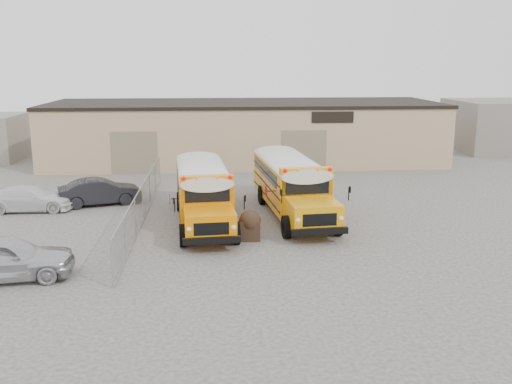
{
  "coord_description": "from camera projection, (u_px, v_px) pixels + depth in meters",
  "views": [
    {
      "loc": [
        -2.38,
        -25.03,
        7.78
      ],
      "look_at": [
        -0.42,
        1.77,
        1.6
      ],
      "focal_mm": 40.0,
      "sensor_mm": 36.0,
      "label": 1
    }
  ],
  "objects": [
    {
      "name": "school_bus_left",
      "position": [
        197.0,
        166.0,
        33.97
      ],
      "size": [
        3.21,
        10.01,
        2.88
      ],
      "color": "orange",
      "rests_on": "ground"
    },
    {
      "name": "ground",
      "position": [
        268.0,
        234.0,
        26.25
      ],
      "size": [
        120.0,
        120.0,
        0.0
      ],
      "primitive_type": "plane",
      "color": "#45433F",
      "rests_on": "ground"
    },
    {
      "name": "chainlink_fence",
      "position": [
        143.0,
        202.0,
        28.53
      ],
      "size": [
        0.07,
        18.07,
        1.81
      ],
      "color": "#999BA1",
      "rests_on": "ground"
    },
    {
      "name": "car_dark",
      "position": [
        100.0,
        192.0,
        31.52
      ],
      "size": [
        4.72,
        2.82,
        1.47
      ],
      "primitive_type": "imported",
      "rotation": [
        0.0,
        0.0,
        1.88
      ],
      "color": "black",
      "rests_on": "ground"
    },
    {
      "name": "school_bus_right",
      "position": [
        269.0,
        160.0,
        35.54
      ],
      "size": [
        3.44,
        10.43,
        3.0
      ],
      "color": "orange",
      "rests_on": "ground"
    },
    {
      "name": "car_white",
      "position": [
        29.0,
        199.0,
        30.25
      ],
      "size": [
        4.61,
        1.95,
        1.33
      ],
      "primitive_type": "imported",
      "rotation": [
        0.0,
        0.0,
        1.59
      ],
      "color": "white",
      "rests_on": "ground"
    },
    {
      "name": "distant_building_right",
      "position": [
        511.0,
        125.0,
        50.78
      ],
      "size": [
        10.0,
        8.0,
        4.4
      ],
      "primitive_type": "cube",
      "color": "gray",
      "rests_on": "ground"
    },
    {
      "name": "warehouse",
      "position": [
        244.0,
        131.0,
        45.15
      ],
      "size": [
        30.2,
        10.2,
        4.67
      ],
      "color": "tan",
      "rests_on": "ground"
    },
    {
      "name": "car_silver",
      "position": [
        4.0,
        258.0,
        20.64
      ],
      "size": [
        5.06,
        2.51,
        1.66
      ],
      "primitive_type": "imported",
      "rotation": [
        0.0,
        0.0,
        1.69
      ],
      "color": "silver",
      "rests_on": "ground"
    },
    {
      "name": "tarp_bundle",
      "position": [
        250.0,
        225.0,
        25.32
      ],
      "size": [
        0.99,
        0.99,
        1.35
      ],
      "color": "black",
      "rests_on": "ground"
    }
  ]
}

